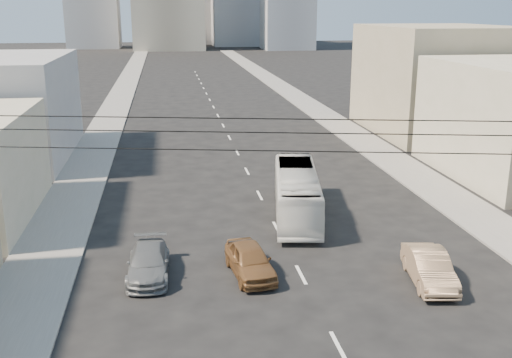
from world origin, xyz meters
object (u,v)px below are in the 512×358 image
object	(u,v)px
city_bus	(297,192)
sedan_tan	(429,268)
sedan_grey	(148,263)
sedan_brown	(250,260)

from	to	relation	value
city_bus	sedan_tan	distance (m)	10.29
sedan_grey	sedan_tan	bearing A→B (deg)	-9.74
sedan_brown	sedan_tan	world-z (taller)	sedan_tan
sedan_tan	sedan_grey	distance (m)	12.34
sedan_brown	sedan_grey	size ratio (longest dim) A/B	0.94
sedan_brown	sedan_grey	bearing A→B (deg)	166.15
sedan_brown	sedan_tan	xyz separation A→B (m)	(7.59, -1.95, 0.01)
sedan_tan	sedan_brown	bearing A→B (deg)	174.14
sedan_tan	sedan_grey	bearing A→B (deg)	176.83
sedan_tan	sedan_grey	world-z (taller)	sedan_tan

